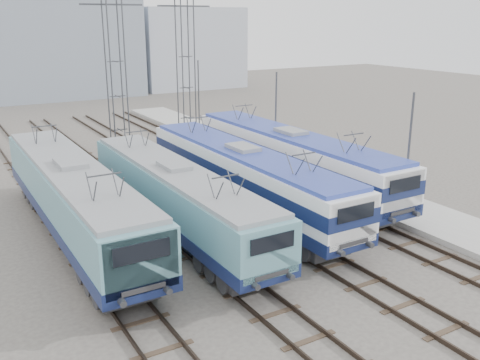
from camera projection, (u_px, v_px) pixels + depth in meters
name	position (u px, v px, depth m)	size (l,w,h in m)	color
ground	(293.00, 278.00, 22.54)	(160.00, 160.00, 0.00)	#514C47
platform	(348.00, 187.00, 34.05)	(4.00, 70.00, 0.30)	#9E9E99
locomotive_far_left	(74.00, 196.00, 25.63)	(2.95, 18.64, 3.51)	#121D47
locomotive_center_left	(177.00, 195.00, 26.30)	(2.72, 17.17, 3.23)	#121D47
locomotive_center_right	(245.00, 174.00, 29.28)	(2.84, 17.98, 3.38)	#121D47
locomotive_far_right	(292.00, 156.00, 32.93)	(2.92, 18.49, 3.48)	#121D47
catenary_tower_west	(116.00, 74.00, 38.70)	(4.50, 1.20, 12.00)	#3F4247
catenary_tower_east	(186.00, 67.00, 43.52)	(4.50, 1.20, 12.00)	#3F4247
mast_front	(408.00, 161.00, 27.36)	(0.12, 0.12, 7.00)	#3F4247
mast_mid	(276.00, 123.00, 37.23)	(0.12, 0.12, 7.00)	#3F4247
mast_rear	(199.00, 101.00, 47.11)	(0.12, 0.12, 7.00)	#3F4247
building_center	(50.00, 29.00, 72.88)	(22.00, 14.00, 18.00)	gray
building_east	(184.00, 48.00, 83.52)	(16.00, 12.00, 12.00)	#A6ADBB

